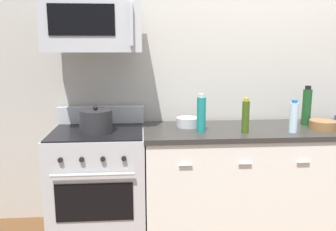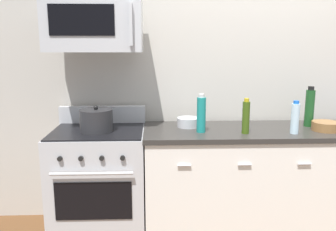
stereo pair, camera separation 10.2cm
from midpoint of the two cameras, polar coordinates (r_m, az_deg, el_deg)
The scene contains 12 objects.
ground_plane at distance 3.36m, azimuth 15.25°, elevation -17.54°, with size 6.09×6.09×0.00m, color brown.
back_wall at distance 3.35m, azimuth 14.37°, elevation 6.70°, with size 5.07×0.10×2.70m, color #B7B2A8.
counter_unit at distance 3.17m, azimuth 15.69°, elevation -10.22°, with size 1.98×0.66×0.92m.
range_oven at distance 3.05m, azimuth -10.06°, elevation -10.63°, with size 0.76×0.69×1.07m.
microwave at distance 2.88m, azimuth -10.83°, elevation 14.12°, with size 0.74×0.44×0.40m.
bottle_sparkling_teal at distance 2.79m, azimuth 6.48°, elevation 0.22°, with size 0.07×0.07×0.31m.
bottle_olive_oil at distance 2.81m, azimuth 13.58°, elevation -0.23°, with size 0.06×0.06×0.28m.
bottle_wine_green at distance 3.23m, azimuth 22.89°, elevation 1.21°, with size 0.08×0.08×0.34m.
bottle_water_clear at distance 2.92m, azimuth 20.92°, elevation -0.39°, with size 0.07×0.07×0.26m.
bowl_wooden_salad at distance 3.14m, azimuth 25.13°, elevation -1.53°, with size 0.22×0.22×0.07m.
bowl_steel_prep at distance 2.98m, azimuth 4.29°, elevation -1.06°, with size 0.19×0.19×0.08m.
stockpot at distance 2.84m, azimuth -10.58°, elevation -0.81°, with size 0.26×0.26×0.21m.
Camera 2 is at (-0.90, -2.80, 1.60)m, focal length 37.47 mm.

